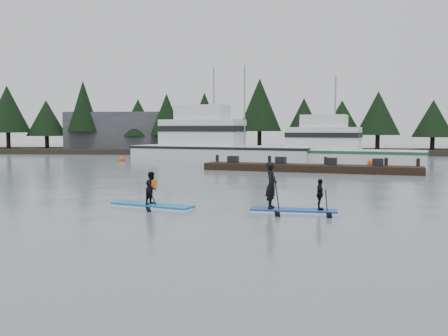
# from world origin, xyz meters

# --- Properties ---
(ground) EXTENTS (160.00, 160.00, 0.00)m
(ground) POSITION_xyz_m (0.00, 0.00, 0.00)
(ground) COLOR slate
(ground) RESTS_ON ground
(far_shore) EXTENTS (70.00, 8.00, 0.60)m
(far_shore) POSITION_xyz_m (0.00, 42.00, 0.30)
(far_shore) COLOR #2D281E
(far_shore) RESTS_ON ground
(treeline) EXTENTS (60.00, 4.00, 8.00)m
(treeline) POSITION_xyz_m (0.00, 42.00, 0.00)
(treeline) COLOR black
(treeline) RESTS_ON ground
(waterfront_building) EXTENTS (18.00, 6.00, 5.00)m
(waterfront_building) POSITION_xyz_m (-14.00, 44.00, 2.50)
(waterfront_building) COLOR #4C4C51
(waterfront_building) RESTS_ON ground
(fishing_boat_large) EXTENTS (18.35, 9.82, 9.98)m
(fishing_boat_large) POSITION_xyz_m (-3.14, 31.11, 0.76)
(fishing_boat_large) COLOR silver
(fishing_boat_large) RESTS_ON ground
(fishing_boat_medium) EXTENTS (14.53, 8.01, 8.39)m
(fishing_boat_medium) POSITION_xyz_m (8.01, 27.77, 0.59)
(fishing_boat_medium) COLOR silver
(fishing_boat_medium) RESTS_ON ground
(floating_dock) EXTENTS (14.84, 5.27, 0.49)m
(floating_dock) POSITION_xyz_m (4.79, 17.40, 0.25)
(floating_dock) COLOR black
(floating_dock) RESTS_ON ground
(buoy_a) EXTENTS (0.54, 0.54, 0.54)m
(buoy_a) POSITION_xyz_m (-11.38, 26.97, 0.00)
(buoy_a) COLOR #E13C0B
(buoy_a) RESTS_ON ground
(buoy_c) EXTENTS (0.58, 0.58, 0.58)m
(buoy_c) POSITION_xyz_m (10.31, 24.64, 0.00)
(buoy_c) COLOR #E13C0B
(buoy_c) RESTS_ON ground
(paddleboard_solo) EXTENTS (3.38, 1.96, 1.81)m
(paddleboard_solo) POSITION_xyz_m (-2.22, 0.99, 0.41)
(paddleboard_solo) COLOR #1368B2
(paddleboard_solo) RESTS_ON ground
(paddleboard_duo) EXTENTS (3.10, 1.29, 2.30)m
(paddleboard_duo) POSITION_xyz_m (2.83, 0.42, 0.62)
(paddleboard_duo) COLOR #113EA7
(paddleboard_duo) RESTS_ON ground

